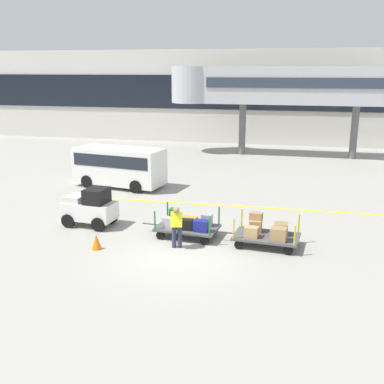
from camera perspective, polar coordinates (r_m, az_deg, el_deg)
name	(u,v)px	position (r m, az deg, el deg)	size (l,w,h in m)	color
ground_plane	(179,257)	(15.94, -1.64, -7.97)	(120.00, 120.00, 0.00)	#9E9B91
apron_lead_line	(224,205)	(21.74, 3.94, -1.66)	(16.40, 0.20, 0.01)	yellow
terminal_building	(257,97)	(40.41, 7.93, 11.51)	(52.13, 2.51, 7.75)	beige
jet_bridge	(275,86)	(34.25, 10.15, 12.68)	(16.38, 3.00, 6.34)	#B7B7BC
baggage_tug	(90,208)	(19.22, -12.39, -1.88)	(2.19, 1.40, 1.58)	white
baggage_cart_lead	(187,224)	(17.58, -0.58, -4.01)	(3.05, 1.61, 1.10)	#4C4C4F
baggage_cart_middle	(267,232)	(16.91, 9.15, -4.89)	(3.05, 1.61, 1.11)	#4C4C4F
baggage_handler	(177,225)	(16.38, -1.90, -4.08)	(0.48, 0.49, 1.56)	#2D334C
shuttle_van	(119,164)	(25.23, -8.91, 3.40)	(5.05, 2.66, 2.10)	white
safety_cone_near	(96,242)	(16.83, -11.65, -6.00)	(0.36, 0.36, 0.55)	orange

